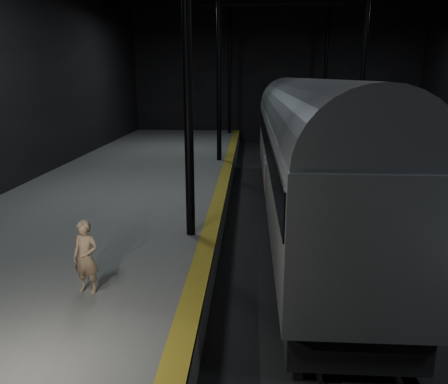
{
  "coord_description": "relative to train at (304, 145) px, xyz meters",
  "views": [
    {
      "loc": [
        -2.07,
        -16.24,
        5.59
      ],
      "look_at": [
        -2.88,
        -2.79,
        2.0
      ],
      "focal_mm": 35.0,
      "sensor_mm": 36.0,
      "label": 1
    }
  ],
  "objects": [
    {
      "name": "platform_left",
      "position": [
        -7.5,
        -0.66,
        -2.5
      ],
      "size": [
        9.0,
        43.8,
        1.0
      ],
      "primitive_type": "cube",
      "color": "#585855",
      "rests_on": "ground"
    },
    {
      "name": "track",
      "position": [
        0.0,
        -0.66,
        -2.93
      ],
      "size": [
        2.4,
        43.0,
        0.24
      ],
      "color": "#3F3328",
      "rests_on": "ground"
    },
    {
      "name": "ground",
      "position": [
        0.0,
        -0.66,
        -3.0
      ],
      "size": [
        44.0,
        44.0,
        0.0
      ],
      "primitive_type": "plane",
      "color": "black",
      "rests_on": "ground"
    },
    {
      "name": "tactile_strip",
      "position": [
        -3.25,
        -0.66,
        -2.0
      ],
      "size": [
        0.5,
        43.8,
        0.01
      ],
      "primitive_type": "cube",
      "color": "olive",
      "rests_on": "platform_left"
    },
    {
      "name": "train",
      "position": [
        0.0,
        0.0,
        0.0
      ],
      "size": [
        3.01,
        20.13,
        5.38
      ],
      "color": "#A1A3A9",
      "rests_on": "ground"
    },
    {
      "name": "woman",
      "position": [
        -5.56,
        -8.4,
        -1.18
      ],
      "size": [
        0.67,
        0.52,
        1.64
      ],
      "primitive_type": "imported",
      "rotation": [
        0.0,
        0.0,
        -0.23
      ],
      "color": "#A28363",
      "rests_on": "platform_left"
    }
  ]
}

